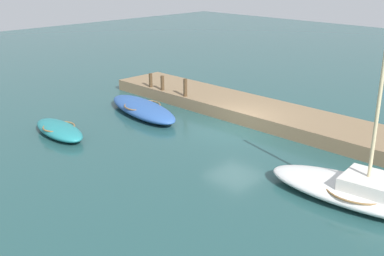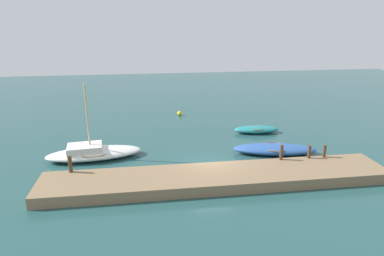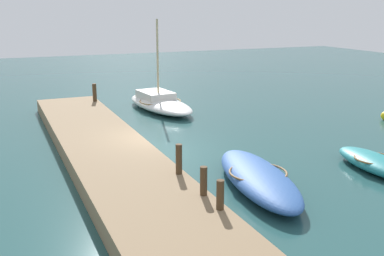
{
  "view_description": "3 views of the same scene",
  "coord_description": "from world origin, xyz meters",
  "px_view_note": "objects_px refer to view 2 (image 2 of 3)",
  "views": [
    {
      "loc": [
        -13.77,
        16.9,
        7.68
      ],
      "look_at": [
        -0.64,
        3.7,
        1.16
      ],
      "focal_mm": 44.33,
      "sensor_mm": 36.0,
      "label": 1
    },
    {
      "loc": [
        -4.17,
        -20.22,
        9.19
      ],
      "look_at": [
        -0.57,
        4.32,
        1.38
      ],
      "focal_mm": 32.15,
      "sensor_mm": 36.0,
      "label": 2
    },
    {
      "loc": [
        17.52,
        -6.03,
        5.82
      ],
      "look_at": [
        -0.65,
        1.77,
        0.68
      ],
      "focal_mm": 43.45,
      "sensor_mm": 36.0,
      "label": 3
    }
  ],
  "objects_px": {
    "mooring_post_west": "(70,164)",
    "sailboat_white": "(93,152)",
    "motorboat_blue": "(275,149)",
    "marker_buoy": "(180,113)",
    "mooring_post_mid_west": "(281,152)",
    "rowboat_teal": "(256,129)",
    "mooring_post_mid_east": "(309,152)",
    "mooring_post_east": "(324,151)"
  },
  "relations": [
    {
      "from": "sailboat_white",
      "to": "rowboat_teal",
      "type": "relative_size",
      "value": 1.71
    },
    {
      "from": "sailboat_white",
      "to": "marker_buoy",
      "type": "bearing_deg",
      "value": 48.29
    },
    {
      "from": "rowboat_teal",
      "to": "mooring_post_east",
      "type": "relative_size",
      "value": 4.78
    },
    {
      "from": "mooring_post_west",
      "to": "mooring_post_mid_east",
      "type": "bearing_deg",
      "value": 0.0
    },
    {
      "from": "motorboat_blue",
      "to": "mooring_post_mid_west",
      "type": "bearing_deg",
      "value": -92.53
    },
    {
      "from": "rowboat_teal",
      "to": "mooring_post_west",
      "type": "relative_size",
      "value": 3.88
    },
    {
      "from": "mooring_post_mid_east",
      "to": "mooring_post_east",
      "type": "distance_m",
      "value": 1.05
    },
    {
      "from": "mooring_post_mid_west",
      "to": "mooring_post_mid_east",
      "type": "bearing_deg",
      "value": 0.0
    },
    {
      "from": "sailboat_white",
      "to": "mooring_post_east",
      "type": "distance_m",
      "value": 15.56
    },
    {
      "from": "mooring_post_west",
      "to": "sailboat_white",
      "type": "bearing_deg",
      "value": 77.66
    },
    {
      "from": "mooring_post_west",
      "to": "mooring_post_east",
      "type": "xyz_separation_m",
      "value": [
        15.92,
        0.0,
        -0.1
      ]
    },
    {
      "from": "mooring_post_mid_west",
      "to": "mooring_post_mid_east",
      "type": "height_order",
      "value": "mooring_post_mid_west"
    },
    {
      "from": "sailboat_white",
      "to": "marker_buoy",
      "type": "distance_m",
      "value": 12.49
    },
    {
      "from": "mooring_post_mid_west",
      "to": "marker_buoy",
      "type": "height_order",
      "value": "mooring_post_mid_west"
    },
    {
      "from": "marker_buoy",
      "to": "mooring_post_mid_east",
      "type": "bearing_deg",
      "value": -63.49
    },
    {
      "from": "motorboat_blue",
      "to": "marker_buoy",
      "type": "height_order",
      "value": "motorboat_blue"
    },
    {
      "from": "rowboat_teal",
      "to": "mooring_post_mid_west",
      "type": "height_order",
      "value": "mooring_post_mid_west"
    },
    {
      "from": "motorboat_blue",
      "to": "rowboat_teal",
      "type": "xyz_separation_m",
      "value": [
        0.25,
        4.82,
        -0.05
      ]
    },
    {
      "from": "motorboat_blue",
      "to": "rowboat_teal",
      "type": "distance_m",
      "value": 4.83
    },
    {
      "from": "rowboat_teal",
      "to": "sailboat_white",
      "type": "bearing_deg",
      "value": -158.96
    },
    {
      "from": "rowboat_teal",
      "to": "mooring_post_east",
      "type": "xyz_separation_m",
      "value": [
        2.08,
        -7.39,
        0.75
      ]
    },
    {
      "from": "mooring_post_mid_west",
      "to": "mooring_post_mid_east",
      "type": "xyz_separation_m",
      "value": [
        1.9,
        0.0,
        -0.07
      ]
    },
    {
      "from": "sailboat_white",
      "to": "mooring_post_mid_east",
      "type": "bearing_deg",
      "value": -20.97
    },
    {
      "from": "sailboat_white",
      "to": "rowboat_teal",
      "type": "bearing_deg",
      "value": 9.57
    },
    {
      "from": "motorboat_blue",
      "to": "mooring_post_west",
      "type": "distance_m",
      "value": 13.86
    },
    {
      "from": "mooring_post_west",
      "to": "mooring_post_mid_west",
      "type": "distance_m",
      "value": 12.97
    },
    {
      "from": "motorboat_blue",
      "to": "rowboat_teal",
      "type": "relative_size",
      "value": 1.58
    },
    {
      "from": "mooring_post_west",
      "to": "marker_buoy",
      "type": "height_order",
      "value": "mooring_post_west"
    },
    {
      "from": "motorboat_blue",
      "to": "marker_buoy",
      "type": "relative_size",
      "value": 13.31
    },
    {
      "from": "mooring_post_mid_west",
      "to": "marker_buoy",
      "type": "distance_m",
      "value": 14.73
    },
    {
      "from": "motorboat_blue",
      "to": "mooring_post_mid_east",
      "type": "relative_size",
      "value": 7.25
    },
    {
      "from": "rowboat_teal",
      "to": "marker_buoy",
      "type": "distance_m",
      "value": 8.71
    },
    {
      "from": "sailboat_white",
      "to": "mooring_post_mid_west",
      "type": "height_order",
      "value": "sailboat_white"
    },
    {
      "from": "motorboat_blue",
      "to": "mooring_post_west",
      "type": "relative_size",
      "value": 6.11
    },
    {
      "from": "mooring_post_mid_west",
      "to": "marker_buoy",
      "type": "bearing_deg",
      "value": 109.88
    },
    {
      "from": "rowboat_teal",
      "to": "mooring_post_west",
      "type": "height_order",
      "value": "mooring_post_west"
    },
    {
      "from": "sailboat_white",
      "to": "mooring_post_mid_west",
      "type": "relative_size",
      "value": 6.76
    },
    {
      "from": "mooring_post_mid_west",
      "to": "mooring_post_east",
      "type": "distance_m",
      "value": 2.95
    },
    {
      "from": "mooring_post_mid_east",
      "to": "mooring_post_east",
      "type": "bearing_deg",
      "value": 0.0
    },
    {
      "from": "sailboat_white",
      "to": "mooring_post_west",
      "type": "xyz_separation_m",
      "value": [
        -0.79,
        -3.61,
        0.73
      ]
    },
    {
      "from": "sailboat_white",
      "to": "rowboat_teal",
      "type": "distance_m",
      "value": 13.59
    },
    {
      "from": "mooring_post_mid_east",
      "to": "mooring_post_east",
      "type": "height_order",
      "value": "mooring_post_mid_east"
    }
  ]
}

